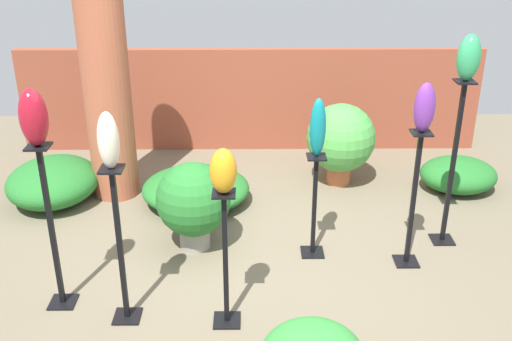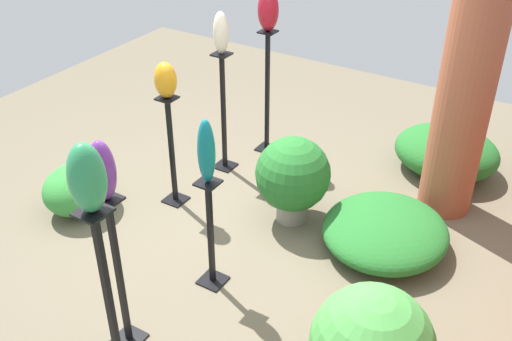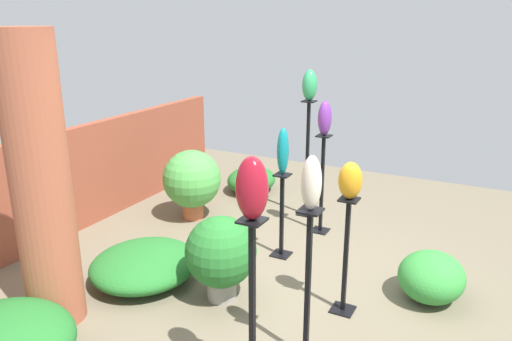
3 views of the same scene
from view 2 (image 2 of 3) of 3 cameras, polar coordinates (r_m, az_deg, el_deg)
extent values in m
plane|color=#6B604C|center=(5.24, -2.70, -6.14)|extent=(8.00, 8.00, 0.00)
cylinder|color=#9E5138|center=(5.28, 19.46, 7.76)|extent=(0.47, 0.47, 2.45)
cube|color=black|center=(5.71, -7.64, -2.75)|extent=(0.20, 0.20, 0.01)
cube|color=black|center=(5.43, -8.04, 1.81)|extent=(0.04, 0.04, 1.07)
cube|color=black|center=(5.18, -8.47, 6.83)|extent=(0.16, 0.16, 0.02)
cube|color=black|center=(6.47, 1.02, 2.13)|extent=(0.20, 0.20, 0.01)
cube|color=black|center=(6.17, 1.08, 7.36)|extent=(0.04, 0.04, 1.32)
cube|color=black|center=(5.93, 1.15, 13.08)|extent=(0.16, 0.16, 0.02)
cube|color=black|center=(4.46, -11.97, -15.36)|extent=(0.20, 0.20, 0.01)
cube|color=black|center=(4.05, -12.91, -9.66)|extent=(0.04, 0.04, 1.20)
cube|color=black|center=(3.69, -14.00, -2.75)|extent=(0.16, 0.16, 0.02)
cube|color=black|center=(6.17, -2.95, 0.46)|extent=(0.20, 0.20, 0.01)
cube|color=black|center=(5.88, -3.12, 5.49)|extent=(0.04, 0.04, 1.23)
cube|color=black|center=(5.63, -3.30, 11.00)|extent=(0.16, 0.16, 0.02)
cube|color=black|center=(4.80, -4.12, -10.38)|extent=(0.20, 0.20, 0.01)
cube|color=black|center=(4.50, -4.35, -6.06)|extent=(0.04, 0.04, 0.93)
cube|color=black|center=(4.24, -4.60, -1.17)|extent=(0.16, 0.16, 0.01)
cube|color=black|center=(3.54, -13.52, -13.69)|extent=(0.04, 0.04, 1.51)
cube|color=black|center=(3.06, -15.26, -3.83)|extent=(0.16, 0.16, 0.02)
ellipsoid|color=orange|center=(5.11, -8.62, 8.51)|extent=(0.18, 0.20, 0.32)
ellipsoid|color=maroon|center=(5.86, 1.17, 15.04)|extent=(0.19, 0.21, 0.41)
ellipsoid|color=#6B2D8C|center=(3.58, -14.43, -0.03)|extent=(0.16, 0.16, 0.40)
ellipsoid|color=beige|center=(5.56, -3.36, 12.97)|extent=(0.14, 0.14, 0.39)
ellipsoid|color=#0F727A|center=(4.10, -4.75, 1.80)|extent=(0.13, 0.12, 0.49)
ellipsoid|color=#2D9356|center=(2.95, -15.80, -0.71)|extent=(0.19, 0.18, 0.38)
cylinder|color=gray|center=(5.38, 3.40, -3.73)|extent=(0.27, 0.27, 0.20)
sphere|color=#236B28|center=(5.17, 3.53, -0.34)|extent=(0.66, 0.66, 0.66)
ellipsoid|color=#236B28|center=(6.29, 17.68, 1.72)|extent=(0.92, 1.03, 0.44)
ellipsoid|color=#338C38|center=(5.65, -16.55, -1.65)|extent=(0.67, 0.60, 0.45)
ellipsoid|color=#236B28|center=(5.13, 12.20, -5.66)|extent=(1.10, 1.04, 0.33)
camera|label=1|loc=(7.49, -34.88, 24.05)|focal=42.00mm
camera|label=3|loc=(8.49, 2.28, 27.29)|focal=35.00mm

